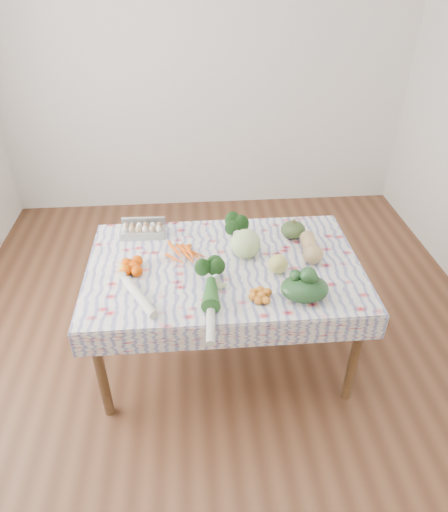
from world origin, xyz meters
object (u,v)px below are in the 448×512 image
at_px(butternut_squash, 311,247).
at_px(grapefruit, 278,264).
at_px(egg_carton, 143,231).
at_px(cabbage, 246,244).
at_px(kabocha_squash, 293,229).
at_px(dining_table, 224,275).

bearing_deg(butternut_squash, grapefruit, -142.54).
relative_size(egg_carton, cabbage, 1.58).
bearing_deg(cabbage, kabocha_squash, 31.05).
distance_m(dining_table, cabbage, 0.23).
xyz_separation_m(kabocha_squash, cabbage, (-0.34, -0.21, 0.04)).
bearing_deg(dining_table, cabbage, 27.20).
bearing_deg(kabocha_squash, dining_table, -150.04).
height_order(kabocha_squash, cabbage, cabbage).
relative_size(dining_table, egg_carton, 5.51).
distance_m(kabocha_squash, butternut_squash, 0.24).
bearing_deg(dining_table, egg_carton, 145.15).
xyz_separation_m(butternut_squash, grapefruit, (-0.23, -0.16, -0.00)).
relative_size(dining_table, cabbage, 8.72).
bearing_deg(egg_carton, cabbage, -21.59).
xyz_separation_m(dining_table, butternut_squash, (0.54, 0.05, 0.15)).
distance_m(dining_table, grapefruit, 0.36).
bearing_deg(butternut_squash, egg_carton, 167.42).
relative_size(egg_carton, kabocha_squash, 1.80).
xyz_separation_m(dining_table, kabocha_squash, (0.48, 0.28, 0.14)).
relative_size(dining_table, butternut_squash, 5.96).
bearing_deg(egg_carton, butternut_squash, -14.09).
xyz_separation_m(dining_table, egg_carton, (-0.51, 0.36, 0.12)).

